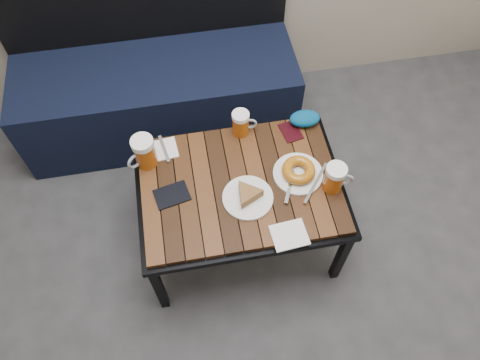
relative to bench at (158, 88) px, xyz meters
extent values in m
cube|color=black|center=(0.00, -0.02, -0.05)|extent=(1.40, 0.50, 0.45)
cube|color=black|center=(-0.09, -1.05, -0.06)|extent=(0.04, 0.03, 0.42)
cube|color=black|center=(0.69, -1.05, -0.06)|extent=(0.04, 0.03, 0.42)
cube|color=black|center=(-0.09, -0.49, -0.06)|extent=(0.04, 0.04, 0.42)
cube|color=black|center=(0.69, -0.49, -0.06)|extent=(0.04, 0.04, 0.42)
cube|color=black|center=(0.30, -0.77, 0.16)|extent=(0.84, 0.62, 0.03)
cube|color=#34210B|center=(0.30, -0.77, 0.19)|extent=(0.80, 0.58, 0.02)
cylinder|color=#A4480D|center=(-0.06, -0.60, 0.26)|extent=(0.12, 0.12, 0.12)
cylinder|color=white|center=(-0.06, -0.60, 0.33)|extent=(0.09, 0.09, 0.03)
torus|color=#8C999E|center=(-0.11, -0.63, 0.26)|extent=(0.07, 0.05, 0.07)
cylinder|color=#A4480D|center=(0.35, -0.51, 0.25)|extent=(0.07, 0.07, 0.10)
cylinder|color=white|center=(0.35, -0.51, 0.31)|extent=(0.07, 0.07, 0.02)
torus|color=#8C999E|center=(0.39, -0.51, 0.25)|extent=(0.06, 0.01, 0.06)
cylinder|color=#A4480D|center=(0.66, -0.85, 0.25)|extent=(0.09, 0.09, 0.11)
cylinder|color=white|center=(0.66, -0.85, 0.32)|extent=(0.08, 0.08, 0.02)
torus|color=#8C999E|center=(0.70, -0.86, 0.25)|extent=(0.07, 0.02, 0.07)
cylinder|color=white|center=(0.31, -0.84, 0.21)|extent=(0.20, 0.20, 0.01)
cylinder|color=white|center=(0.54, -0.77, 0.21)|extent=(0.20, 0.20, 0.01)
torus|color=#843F0C|center=(0.54, -0.77, 0.23)|extent=(0.14, 0.14, 0.04)
cube|color=#A5A8AD|center=(0.59, -0.83, 0.22)|extent=(0.14, 0.17, 0.00)
cube|color=#A5A8AD|center=(0.49, -0.83, 0.22)|extent=(0.08, 0.15, 0.00)
cube|color=white|center=(0.01, -0.55, 0.20)|extent=(0.12, 0.12, 0.01)
cube|color=#A5A8AD|center=(0.01, -0.55, 0.21)|extent=(0.04, 0.14, 0.00)
cube|color=white|center=(0.44, -1.03, 0.20)|extent=(0.14, 0.12, 0.01)
cube|color=black|center=(0.02, -0.77, 0.20)|extent=(0.15, 0.12, 0.01)
cube|color=black|center=(0.56, -0.55, 0.20)|extent=(0.10, 0.12, 0.01)
ellipsoid|color=navy|center=(0.63, -0.51, 0.23)|extent=(0.14, 0.09, 0.06)
camera|label=1|loc=(0.12, -1.74, 1.81)|focal=35.00mm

